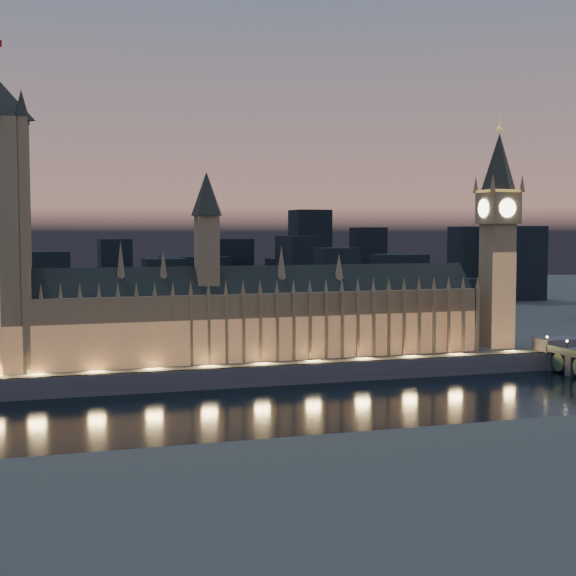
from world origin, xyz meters
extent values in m
plane|color=black|center=(0.00, 0.00, 0.00)|extent=(2000.00, 2000.00, 0.00)
cube|color=#3D4840|center=(0.00, 520.00, 4.00)|extent=(2000.00, 960.00, 8.00)
cube|color=#504952|center=(0.00, 41.00, 4.00)|extent=(2000.00, 2.50, 8.00)
cube|color=#8C7750|center=(-7.83, 62.00, 22.00)|extent=(200.41, 24.65, 28.00)
cube|color=tan|center=(-7.83, 51.75, 17.00)|extent=(200.00, 0.50, 18.00)
cube|color=black|center=(-7.83, 62.00, 39.00)|extent=(200.32, 20.92, 16.26)
cube|color=#8C7750|center=(-27.83, 62.00, 52.00)|extent=(9.00, 9.00, 32.00)
cone|color=#2A2F28|center=(-27.83, 62.00, 77.00)|extent=(13.00, 13.00, 18.00)
cube|color=#8C7750|center=(-107.83, 51.40, 22.00)|extent=(1.20, 1.20, 28.00)
cone|color=#8C7750|center=(-107.83, 52.00, 39.00)|extent=(2.00, 2.00, 6.00)
cube|color=#8C7750|center=(-100.68, 51.40, 22.00)|extent=(1.20, 1.20, 28.00)
cone|color=#8C7750|center=(-100.68, 52.00, 39.00)|extent=(2.00, 2.00, 6.00)
cube|color=#8C7750|center=(-93.54, 51.40, 22.00)|extent=(1.20, 1.20, 28.00)
cone|color=#8C7750|center=(-93.54, 52.00, 39.00)|extent=(2.00, 2.00, 6.00)
cube|color=#8C7750|center=(-86.40, 51.40, 22.00)|extent=(1.20, 1.20, 28.00)
cone|color=#8C7750|center=(-86.40, 52.00, 39.00)|extent=(2.00, 2.00, 6.00)
cube|color=#8C7750|center=(-79.25, 51.40, 22.00)|extent=(1.20, 1.20, 28.00)
cone|color=#8C7750|center=(-79.25, 52.00, 39.00)|extent=(2.00, 2.00, 6.00)
cube|color=#8C7750|center=(-72.11, 51.40, 22.00)|extent=(1.20, 1.20, 28.00)
cone|color=#8C7750|center=(-72.11, 52.00, 39.00)|extent=(2.00, 2.00, 6.00)
cube|color=#8C7750|center=(-64.97, 51.40, 22.00)|extent=(1.20, 1.20, 28.00)
cone|color=#8C7750|center=(-64.97, 52.00, 39.00)|extent=(2.00, 2.00, 6.00)
cube|color=#8C7750|center=(-57.83, 51.40, 22.00)|extent=(1.20, 1.20, 28.00)
cone|color=#8C7750|center=(-57.83, 52.00, 39.00)|extent=(2.00, 2.00, 6.00)
cube|color=#8C7750|center=(-50.68, 51.40, 22.00)|extent=(1.20, 1.20, 28.00)
cone|color=#8C7750|center=(-50.68, 52.00, 39.00)|extent=(2.00, 2.00, 6.00)
cube|color=#8C7750|center=(-43.54, 51.40, 22.00)|extent=(1.20, 1.20, 28.00)
cone|color=#8C7750|center=(-43.54, 52.00, 39.00)|extent=(2.00, 2.00, 6.00)
cube|color=#8C7750|center=(-36.40, 51.40, 22.00)|extent=(1.20, 1.20, 28.00)
cone|color=#8C7750|center=(-36.40, 52.00, 39.00)|extent=(2.00, 2.00, 6.00)
cube|color=#8C7750|center=(-29.25, 51.40, 22.00)|extent=(1.20, 1.20, 28.00)
cone|color=#8C7750|center=(-29.25, 52.00, 39.00)|extent=(2.00, 2.00, 6.00)
cube|color=#8C7750|center=(-22.11, 51.40, 22.00)|extent=(1.20, 1.20, 28.00)
cone|color=#8C7750|center=(-22.11, 52.00, 39.00)|extent=(2.00, 2.00, 6.00)
cube|color=#8C7750|center=(-14.97, 51.40, 22.00)|extent=(1.20, 1.20, 28.00)
cone|color=#8C7750|center=(-14.97, 52.00, 39.00)|extent=(2.00, 2.00, 6.00)
cube|color=#8C7750|center=(-7.83, 51.40, 22.00)|extent=(1.20, 1.20, 28.00)
cone|color=#8C7750|center=(-7.83, 52.00, 39.00)|extent=(2.00, 2.00, 6.00)
cube|color=#8C7750|center=(-0.68, 51.40, 22.00)|extent=(1.20, 1.20, 28.00)
cone|color=#8C7750|center=(-0.68, 52.00, 39.00)|extent=(2.00, 2.00, 6.00)
cube|color=#8C7750|center=(6.46, 51.40, 22.00)|extent=(1.20, 1.20, 28.00)
cone|color=#8C7750|center=(6.46, 52.00, 39.00)|extent=(2.00, 2.00, 6.00)
cube|color=#8C7750|center=(13.60, 51.40, 22.00)|extent=(1.20, 1.20, 28.00)
cone|color=#8C7750|center=(13.60, 52.00, 39.00)|extent=(2.00, 2.00, 6.00)
cube|color=#8C7750|center=(20.75, 51.40, 22.00)|extent=(1.20, 1.20, 28.00)
cone|color=#8C7750|center=(20.75, 52.00, 39.00)|extent=(2.00, 2.00, 6.00)
cube|color=#8C7750|center=(27.89, 51.40, 22.00)|extent=(1.20, 1.20, 28.00)
cone|color=#8C7750|center=(27.89, 52.00, 39.00)|extent=(2.00, 2.00, 6.00)
cube|color=#8C7750|center=(35.03, 51.40, 22.00)|extent=(1.20, 1.20, 28.00)
cone|color=#8C7750|center=(35.03, 52.00, 39.00)|extent=(2.00, 2.00, 6.00)
cube|color=#8C7750|center=(42.17, 51.40, 22.00)|extent=(1.20, 1.20, 28.00)
cone|color=#8C7750|center=(42.17, 52.00, 39.00)|extent=(2.00, 2.00, 6.00)
cube|color=#8C7750|center=(49.32, 51.40, 22.00)|extent=(1.20, 1.20, 28.00)
cone|color=#8C7750|center=(49.32, 52.00, 39.00)|extent=(2.00, 2.00, 6.00)
cube|color=#8C7750|center=(56.46, 51.40, 22.00)|extent=(1.20, 1.20, 28.00)
cone|color=#8C7750|center=(56.46, 52.00, 39.00)|extent=(2.00, 2.00, 6.00)
cube|color=#8C7750|center=(63.60, 51.40, 22.00)|extent=(1.20, 1.20, 28.00)
cone|color=#8C7750|center=(63.60, 52.00, 39.00)|extent=(2.00, 2.00, 6.00)
cube|color=#8C7750|center=(70.75, 51.40, 22.00)|extent=(1.20, 1.20, 28.00)
cone|color=#8C7750|center=(70.75, 52.00, 39.00)|extent=(2.00, 2.00, 6.00)
cube|color=#8C7750|center=(77.89, 51.40, 22.00)|extent=(1.20, 1.20, 28.00)
cone|color=#8C7750|center=(77.89, 52.00, 39.00)|extent=(2.00, 2.00, 6.00)
cube|color=#8C7750|center=(85.03, 51.40, 22.00)|extent=(1.20, 1.20, 28.00)
cone|color=#8C7750|center=(85.03, 52.00, 39.00)|extent=(2.00, 2.00, 6.00)
cube|color=#8C7750|center=(92.17, 51.40, 22.00)|extent=(1.20, 1.20, 28.00)
cone|color=#8C7750|center=(92.17, 52.00, 39.00)|extent=(2.00, 2.00, 6.00)
cone|color=#8C7750|center=(-62.83, 62.00, 49.00)|extent=(4.40, 4.40, 18.00)
cone|color=#8C7750|center=(-45.83, 62.00, 47.00)|extent=(4.40, 4.40, 14.00)
cone|color=#8C7750|center=(4.17, 62.00, 48.00)|extent=(4.40, 4.40, 16.00)
cone|color=#8C7750|center=(30.17, 62.00, 46.00)|extent=(4.40, 4.40, 12.00)
cylinder|color=#8C7750|center=(-99.00, 51.00, 55.93)|extent=(4.40, 4.40, 95.86)
cone|color=#2A2F28|center=(-99.00, 51.00, 108.86)|extent=(5.20, 5.20, 10.00)
cylinder|color=#8C7750|center=(-99.00, 73.00, 55.93)|extent=(4.40, 4.40, 95.86)
cone|color=#2A2F28|center=(-99.00, 73.00, 108.86)|extent=(5.20, 5.20, 10.00)
cube|color=#8C7750|center=(108.00, 62.00, 36.49)|extent=(12.69, 12.69, 56.98)
cube|color=tan|center=(108.00, 55.80, 30.00)|extent=(12.00, 0.50, 44.00)
cube|color=#8C7750|center=(108.00, 62.00, 72.15)|extent=(15.00, 15.00, 14.35)
cube|color=#F2C64C|center=(108.00, 62.00, 79.93)|extent=(15.75, 15.75, 1.20)
cone|color=#2A2F28|center=(108.00, 62.00, 93.53)|extent=(18.00, 18.00, 26.00)
sphere|color=#F2C64C|center=(108.00, 62.00, 108.03)|extent=(2.80, 2.80, 2.80)
cylinder|color=#F2C64C|center=(108.00, 62.00, 110.53)|extent=(0.40, 0.40, 5.00)
cylinder|color=#FFF2BF|center=(108.00, 54.25, 72.15)|extent=(8.40, 0.50, 8.40)
cylinder|color=#FFF2BF|center=(108.00, 69.75, 72.15)|extent=(8.40, 0.50, 8.40)
cylinder|color=#FFF2BF|center=(100.25, 62.00, 72.15)|extent=(0.50, 8.40, 8.40)
cylinder|color=#FFF2BF|center=(115.75, 62.00, 72.15)|extent=(0.50, 8.40, 8.40)
cone|color=#8C7750|center=(100.50, 54.50, 83.33)|extent=(2.60, 2.60, 8.00)
cone|color=#8C7750|center=(100.50, 69.50, 83.33)|extent=(2.60, 2.60, 8.00)
cone|color=#8C7750|center=(115.50, 54.50, 83.33)|extent=(2.60, 2.60, 8.00)
cone|color=#8C7750|center=(115.50, 69.50, 83.33)|extent=(2.60, 2.60, 8.00)
cube|color=#504952|center=(128.99, 45.00, 8.75)|extent=(18.25, 12.00, 9.50)
cylinder|color=black|center=(120.26, 25.71, 12.70)|extent=(0.30, 0.30, 4.40)
sphere|color=#FFD88C|center=(120.26, 25.71, 15.00)|extent=(1.00, 1.00, 1.00)
cube|color=#504952|center=(128.99, 40.00, 4.35)|extent=(16.43, 4.00, 9.50)
cylinder|color=black|center=(120.26, 40.00, 12.70)|extent=(0.30, 0.30, 4.40)
sphere|color=#FFD88C|center=(120.26, 40.00, 15.00)|extent=(1.00, 1.00, 1.00)
cylinder|color=#3D6043|center=(128.99, 32.86, 4.70)|extent=(16.06, 8.00, 8.00)
cube|color=black|center=(37.32, 130.59, 18.44)|extent=(19.03, 19.80, 20.88)
cube|color=black|center=(259.53, 284.12, 36.96)|extent=(42.59, 22.95, 57.91)
cube|color=black|center=(58.40, 142.01, 30.41)|extent=(19.65, 20.18, 44.81)
cube|color=black|center=(71.17, 287.29, 25.16)|extent=(19.44, 30.73, 34.32)
cube|color=black|center=(29.88, 293.60, 32.23)|extent=(37.76, 19.44, 48.46)
cube|color=black|center=(-50.48, 249.55, 32.51)|extent=(18.99, 34.57, 49.02)
cube|color=black|center=(-32.39, 157.00, 27.77)|extent=(21.11, 25.14, 39.53)
cube|color=black|center=(-98.89, 168.67, 29.69)|extent=(38.19, 23.57, 43.37)
cube|color=black|center=(161.54, 282.97, 17.86)|extent=(43.78, 39.06, 19.73)
cube|color=black|center=(-113.02, 315.96, 26.01)|extent=(19.72, 40.72, 36.02)
cube|color=black|center=(5.44, 279.78, 26.40)|extent=(44.53, 36.65, 36.80)
cube|color=black|center=(-40.81, 299.85, 19.34)|extent=(40.45, 27.15, 22.68)
cube|color=black|center=(71.24, 245.55, 33.32)|extent=(24.63, 41.01, 50.65)
cube|color=black|center=(22.69, 174.58, 19.77)|extent=(44.15, 42.43, 23.55)
cube|color=black|center=(117.09, 189.31, 27.79)|extent=(30.39, 22.61, 39.58)
cube|color=black|center=(146.11, 259.49, 24.12)|extent=(28.33, 19.81, 32.25)
cube|color=black|center=(140.70, 170.48, 20.85)|extent=(24.83, 31.49, 25.71)
cube|color=black|center=(142.43, 301.59, 36.38)|extent=(19.19, 29.53, 56.75)
cube|color=black|center=(95.39, 300.00, 42.78)|extent=(26.00, 26.00, 69.56)
cube|color=black|center=(228.25, 300.00, 36.77)|extent=(26.00, 26.00, 57.54)
camera|label=1|loc=(-90.67, -264.06, 61.29)|focal=50.00mm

